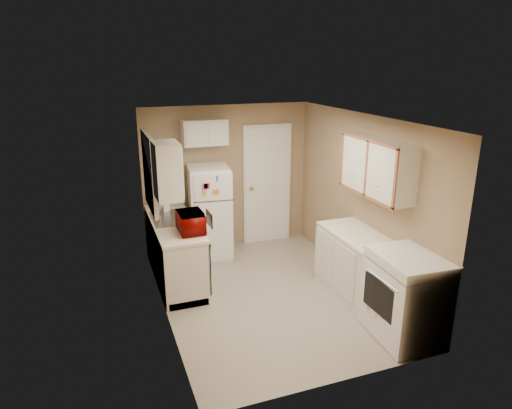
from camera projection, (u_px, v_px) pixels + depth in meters
name	position (u px, v px, depth m)	size (l,w,h in m)	color
floor	(268.00, 294.00, 6.28)	(3.80, 3.80, 0.00)	#BBB0A0
ceiling	(270.00, 119.00, 5.54)	(3.80, 3.80, 0.00)	white
wall_left	(161.00, 225.00, 5.45)	(3.80, 3.80, 0.00)	#9E8163
wall_right	(362.00, 201.00, 6.37)	(3.80, 3.80, 0.00)	#9E8163
wall_back	(227.00, 178.00, 7.61)	(2.80, 2.80, 0.00)	#9E8163
wall_front	(345.00, 274.00, 4.21)	(2.80, 2.80, 0.00)	#9E8163
left_counter	(175.00, 251.00, 6.59)	(0.60, 1.80, 0.90)	silver
dishwasher	(205.00, 262.00, 6.13)	(0.03, 0.58, 0.72)	black
sink	(172.00, 221.00, 6.59)	(0.54, 0.74, 0.16)	gray
microwave	(191.00, 221.00, 6.02)	(0.27, 0.48, 0.32)	#940703
soap_bottle	(165.00, 205.00, 6.84)	(0.09, 0.09, 0.21)	white
window_blinds	(150.00, 172.00, 6.28)	(0.10, 0.98, 1.08)	silver
upper_cabinet_left	(167.00, 171.00, 5.52)	(0.30, 0.45, 0.70)	silver
refrigerator	(210.00, 213.00, 7.27)	(0.62, 0.60, 1.50)	white
cabinet_over_fridge	(204.00, 132.00, 7.10)	(0.70, 0.30, 0.40)	silver
interior_door	(267.00, 185.00, 7.86)	(0.86, 0.06, 2.08)	white
right_counter	(372.00, 277.00, 5.78)	(0.60, 2.00, 0.90)	silver
stove	(407.00, 296.00, 5.18)	(0.69, 0.85, 1.03)	white
upper_cabinet_right	(377.00, 167.00, 5.69)	(0.30, 1.20, 0.70)	silver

